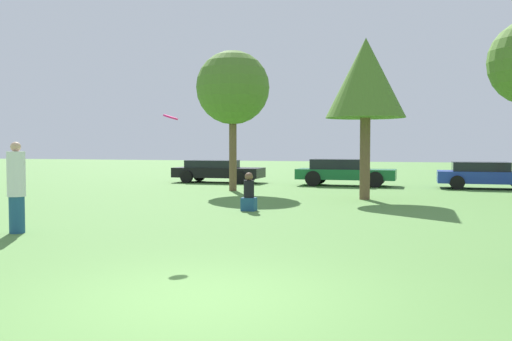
% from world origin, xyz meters
% --- Properties ---
extents(ground_plane, '(120.00, 120.00, 0.00)m').
position_xyz_m(ground_plane, '(0.00, 0.00, 0.00)').
color(ground_plane, '#54843D').
extents(person_thrower, '(0.38, 0.38, 1.94)m').
position_xyz_m(person_thrower, '(-5.76, 3.62, 0.98)').
color(person_thrower, navy).
rests_on(person_thrower, ground).
extents(frisbee, '(0.28, 0.29, 0.13)m').
position_xyz_m(frisbee, '(-2.00, 3.31, 2.39)').
color(frisbee, '#F21E72').
extents(bystander_sitting, '(0.40, 0.33, 1.10)m').
position_xyz_m(bystander_sitting, '(-2.30, 8.95, 0.46)').
color(bystander_sitting, navy).
rests_on(bystander_sitting, ground).
extents(tree_0, '(3.02, 3.02, 5.76)m').
position_xyz_m(tree_0, '(-5.12, 15.53, 4.22)').
color(tree_0, brown).
rests_on(tree_0, ground).
extents(tree_1, '(2.74, 2.74, 5.57)m').
position_xyz_m(tree_1, '(0.49, 13.37, 4.15)').
color(tree_1, brown).
rests_on(tree_1, ground).
extents(parked_car_black, '(4.52, 1.92, 1.13)m').
position_xyz_m(parked_car_black, '(-7.65, 20.22, 0.61)').
color(parked_car_black, black).
rests_on(parked_car_black, ground).
extents(parked_car_green, '(4.55, 1.86, 1.24)m').
position_xyz_m(parked_car_green, '(-1.17, 19.82, 0.67)').
color(parked_car_green, '#196633').
rests_on(parked_car_green, ground).
extents(parked_car_blue, '(4.19, 1.99, 1.16)m').
position_xyz_m(parked_car_blue, '(4.97, 19.74, 0.61)').
color(parked_car_blue, '#1E389E').
rests_on(parked_car_blue, ground).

